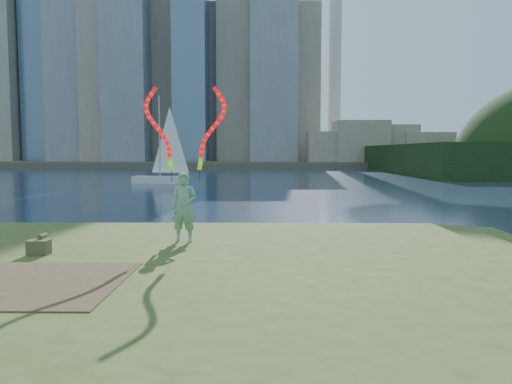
{
  "coord_description": "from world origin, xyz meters",
  "views": [
    {
      "loc": [
        1.75,
        -11.34,
        3.0
      ],
      "look_at": [
        1.6,
        1.0,
        2.0
      ],
      "focal_mm": 35.0,
      "sensor_mm": 36.0,
      "label": 1
    }
  ],
  "objects": [
    {
      "name": "ground",
      "position": [
        0.0,
        0.0,
        0.0
      ],
      "size": [
        320.0,
        320.0,
        0.0
      ],
      "primitive_type": "plane",
      "color": "#1A2843",
      "rests_on": "ground"
    },
    {
      "name": "canvas_bag",
      "position": [
        -3.03,
        -0.83,
        0.97
      ],
      "size": [
        0.45,
        0.52,
        0.42
      ],
      "rotation": [
        0.0,
        0.0,
        -0.04
      ],
      "color": "#463F22",
      "rests_on": "grassy_knoll"
    },
    {
      "name": "grassy_knoll",
      "position": [
        0.0,
        -2.3,
        0.34
      ],
      "size": [
        20.0,
        18.0,
        0.8
      ],
      "color": "#3B4B1B",
      "rests_on": "ground"
    },
    {
      "name": "sailboat",
      "position": [
        -7.67,
        35.89,
        1.43
      ],
      "size": [
        5.54,
        2.63,
        8.31
      ],
      "rotation": [
        0.0,
        0.0,
        -0.2
      ],
      "color": "silver",
      "rests_on": "ground"
    },
    {
      "name": "far_shore",
      "position": [
        0.0,
        95.0,
        0.6
      ],
      "size": [
        320.0,
        40.0,
        1.2
      ],
      "primitive_type": "cube",
      "color": "#4C4737",
      "rests_on": "ground"
    },
    {
      "name": "dirt_patch",
      "position": [
        -2.2,
        -3.2,
        0.81
      ],
      "size": [
        3.2,
        3.0,
        0.02
      ],
      "primitive_type": "cube",
      "color": "#47331E",
      "rests_on": "grassy_knoll"
    },
    {
      "name": "woman_with_ribbons",
      "position": [
        -0.14,
        0.71,
        2.2
      ],
      "size": [
        2.08,
        0.43,
        4.08
      ],
      "rotation": [
        0.0,
        0.0,
        -0.04
      ],
      "color": "#0F6528",
      "rests_on": "grassy_knoll"
    }
  ]
}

